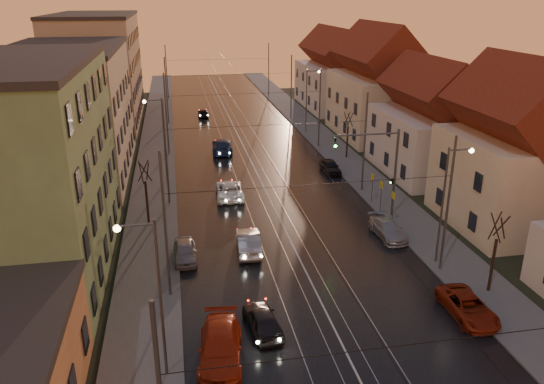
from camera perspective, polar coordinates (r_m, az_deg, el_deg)
ground at (r=26.44m, az=9.39°, el=-19.35°), size 160.00×160.00×0.00m
road at (r=61.71m, az=-2.99°, el=4.74°), size 16.00×120.00×0.04m
sidewalk_left at (r=61.27m, az=-12.32°, el=4.22°), size 4.00×120.00×0.15m
sidewalk_right at (r=63.71m, az=5.99°, el=5.21°), size 4.00×120.00×0.15m
tram_rail_0 at (r=61.47m, az=-5.03°, el=4.65°), size 0.06×120.00×0.03m
tram_rail_1 at (r=61.61m, az=-3.70°, el=4.73°), size 0.06×120.00×0.03m
tram_rail_2 at (r=61.81m, az=-2.28°, el=4.80°), size 0.06×120.00×0.03m
tram_rail_3 at (r=62.02m, az=-0.97°, el=4.87°), size 0.06×120.00×0.03m
apartment_left_1 at (r=35.86m, az=-25.95°, el=1.68°), size 10.00×18.00×13.00m
apartment_left_2 at (r=54.88m, az=-20.82°, el=7.85°), size 10.00×20.00×12.00m
apartment_left_3 at (r=78.14m, az=-18.08°, el=12.37°), size 10.00×24.00×14.00m
house_right_1 at (r=43.41m, az=24.62°, el=3.46°), size 8.67×10.20×10.80m
house_right_2 at (r=54.35m, az=16.90°, el=6.72°), size 9.18×12.24×9.20m
house_right_3 at (r=67.51m, az=11.27°, el=10.78°), size 9.18×14.28×11.50m
house_right_4 at (r=84.42m, az=6.75°, el=12.42°), size 9.18×16.32×10.00m
catenary_pole_l_1 at (r=30.51m, az=-11.41°, el=-3.73°), size 0.16×0.16×9.00m
catenary_pole_r_1 at (r=34.55m, az=18.38°, el=-1.46°), size 0.16×0.16×9.00m
catenary_pole_l_2 at (r=44.64m, az=-11.34°, el=4.12°), size 0.16×0.16×9.00m
catenary_pole_r_2 at (r=47.49m, az=9.94°, el=5.20°), size 0.16×0.16×9.00m
catenary_pole_l_3 at (r=59.19m, az=-11.30°, el=8.15°), size 0.16×0.16×9.00m
catenary_pole_r_3 at (r=61.37m, az=5.14°, el=8.90°), size 0.16×0.16×9.00m
catenary_pole_l_4 at (r=73.93m, az=-11.28°, el=10.59°), size 0.16×0.16×9.00m
catenary_pole_r_4 at (r=75.68m, az=2.08°, el=11.19°), size 0.16×0.16×9.00m
catenary_pole_l_5 at (r=91.72m, az=-11.26°, el=12.47°), size 0.16×0.16×9.00m
catenary_pole_r_5 at (r=93.14m, az=-0.36°, el=12.97°), size 0.16×0.16×9.00m
street_lamp_0 at (r=24.11m, az=-12.76°, el=-9.73°), size 1.75×0.32×8.00m
street_lamp_1 at (r=35.46m, az=18.42°, el=-0.23°), size 1.75×0.32×8.00m
street_lamp_2 at (r=50.35m, az=-11.93°, el=6.40°), size 1.75×0.32×8.00m
street_lamp_3 at (r=68.07m, az=3.99°, el=10.42°), size 1.75×0.32×8.00m
traffic_light_mast at (r=41.89m, az=11.94°, el=3.12°), size 5.30×0.32×7.20m
bare_tree_0 at (r=41.53m, az=-13.36°, el=-0.23°), size 1.09×1.09×5.11m
bare_tree_1 at (r=33.82m, az=22.77°, el=-6.28°), size 1.09×1.09×5.11m
bare_tree_2 at (r=57.69m, az=8.13°, el=5.96°), size 1.09×1.09×5.11m
driving_car_0 at (r=28.82m, az=-1.03°, el=-13.61°), size 1.95×3.98×1.31m
driving_car_1 at (r=36.83m, az=-2.56°, el=-5.40°), size 1.82×4.52×1.46m
driving_car_2 at (r=46.57m, az=-4.59°, el=0.23°), size 2.56×5.14×1.40m
driving_car_3 at (r=60.02m, az=-5.38°, el=4.97°), size 2.58×5.57×1.58m
driving_car_4 at (r=78.02m, az=-7.41°, el=8.41°), size 1.54×3.67×1.24m
parked_left_2 at (r=26.95m, az=-5.57°, el=-16.26°), size 2.64×5.28×1.47m
parked_left_3 at (r=36.22m, az=-9.37°, el=-6.32°), size 1.54×3.72×1.26m
parked_right_0 at (r=31.86m, az=20.30°, el=-11.49°), size 2.07×4.43×1.23m
parked_right_1 at (r=39.92m, az=12.35°, el=-3.92°), size 1.89×4.33×1.24m
parked_right_2 at (r=53.28m, az=6.29°, el=2.74°), size 1.52×3.74×1.27m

